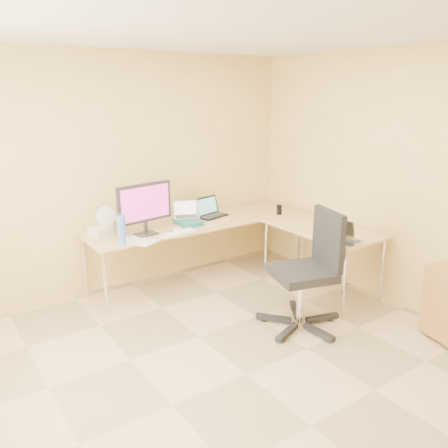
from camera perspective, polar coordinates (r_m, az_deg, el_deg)
floor at (r=3.90m, az=2.74°, el=-17.94°), size 4.50×4.50×0.00m
ceiling at (r=3.26m, az=3.40°, el=23.45°), size 4.50×4.50×0.00m
wall_back at (r=5.27m, az=-12.22°, el=6.08°), size 4.50×0.00×4.50m
wall_right at (r=4.90m, az=22.90°, el=4.45°), size 0.00×4.50×4.50m
desk_main at (r=5.48m, az=-2.99°, el=-3.31°), size 2.65×0.70×0.73m
desk_return at (r=5.33m, az=11.78°, el=-4.18°), size 0.70×1.30×0.73m
monitor at (r=4.85m, az=-9.70°, el=1.80°), size 0.67×0.31×0.55m
book_stack at (r=5.23m, az=-4.37°, el=0.21°), size 0.23×0.31×0.05m
laptop_center at (r=5.31m, az=-4.68°, el=1.78°), size 0.35×0.31×0.19m
laptop_black at (r=5.53m, az=-1.51°, el=2.08°), size 0.42×0.35×0.23m
keyboard at (r=4.90m, az=-5.64°, el=-1.11°), size 0.42×0.19×0.02m
mouse at (r=5.11m, az=-1.56°, el=-0.25°), size 0.10×0.08×0.03m
mug at (r=4.65m, az=-11.88°, el=-1.91°), size 0.10×0.10×0.08m
cd_stack at (r=4.96m, az=-5.95°, el=-0.85°), size 0.14×0.14×0.03m
water_bottle at (r=4.61m, az=-12.47°, el=-0.74°), size 0.11×0.11×0.30m
papers at (r=4.72m, az=-10.34°, el=-2.07°), size 0.36×0.40×0.01m
white_box at (r=5.00m, az=-14.87°, el=-0.86°), size 0.27×0.23×0.08m
desk_fan at (r=5.06m, az=-14.43°, el=0.44°), size 0.25×0.25×0.26m
black_cup at (r=5.68m, az=6.79°, el=1.74°), size 0.07×0.07×0.11m
laptop_return at (r=4.75m, az=15.06°, el=-0.98°), size 0.35×0.29×0.21m
office_chair at (r=4.42m, az=9.48°, el=-6.52°), size 0.85×0.85×1.14m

